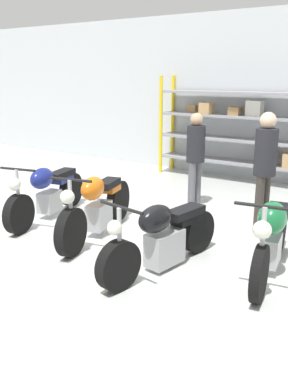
% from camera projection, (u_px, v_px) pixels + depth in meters
% --- Properties ---
extents(ground_plane, '(30.00, 30.00, 0.00)m').
position_uv_depth(ground_plane, '(128.00, 248.00, 5.77)').
color(ground_plane, silver).
extents(back_wall, '(30.00, 0.08, 3.60)m').
position_uv_depth(back_wall, '(259.00, 97.00, 9.20)').
color(back_wall, silver).
rests_on(back_wall, ground_plane).
extents(shelving_rack, '(3.73, 0.63, 2.24)m').
position_uv_depth(shelving_rack, '(241.00, 129.00, 9.19)').
color(shelving_rack, yellow).
rests_on(shelving_rack, ground_plane).
extents(motorcycle_blue, '(0.74, 2.08, 0.97)m').
position_uv_depth(motorcycle_blue, '(47.00, 192.00, 6.90)').
color(motorcycle_blue, black).
rests_on(motorcycle_blue, ground_plane).
extents(motorcycle_orange, '(0.78, 2.14, 1.02)m').
position_uv_depth(motorcycle_orange, '(97.00, 206.00, 6.13)').
color(motorcycle_orange, black).
rests_on(motorcycle_orange, ground_plane).
extents(motorcycle_black, '(0.65, 1.99, 0.95)m').
position_uv_depth(motorcycle_black, '(163.00, 237.00, 5.07)').
color(motorcycle_black, black).
rests_on(motorcycle_black, ground_plane).
extents(motorcycle_green, '(0.62, 2.01, 1.03)m').
position_uv_depth(motorcycle_green, '(272.00, 235.00, 4.91)').
color(motorcycle_green, black).
rests_on(motorcycle_green, ground_plane).
extents(person_browsing, '(0.36, 0.36, 1.77)m').
position_uv_depth(person_browsing, '(265.00, 162.00, 6.15)').
color(person_browsing, '#38332D').
rests_on(person_browsing, ground_plane).
extents(person_near_rack, '(0.35, 0.35, 1.64)m').
position_uv_depth(person_near_rack, '(196.00, 152.00, 7.42)').
color(person_near_rack, '#595960').
rests_on(person_near_rack, ground_plane).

